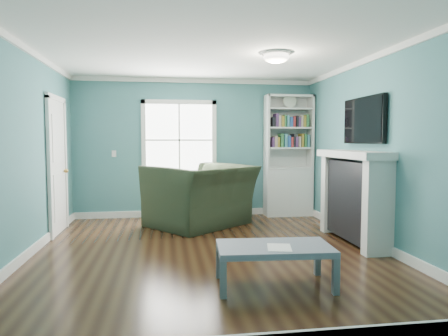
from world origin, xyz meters
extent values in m
plane|color=black|center=(0.00, 0.00, 0.00)|extent=(5.00, 5.00, 0.00)
plane|color=#3E797B|center=(0.00, 2.50, 1.30)|extent=(4.50, 0.00, 4.50)
plane|color=#3E797B|center=(0.00, -2.50, 1.30)|extent=(4.50, 0.00, 4.50)
plane|color=#3E797B|center=(-2.25, 0.00, 1.30)|extent=(0.00, 5.00, 5.00)
plane|color=#3E797B|center=(2.25, 0.00, 1.30)|extent=(0.00, 5.00, 5.00)
plane|color=white|center=(0.00, 0.00, 2.60)|extent=(5.00, 5.00, 0.00)
cube|color=white|center=(0.00, 2.48, 0.06)|extent=(4.50, 0.03, 0.12)
cube|color=white|center=(-2.23, 0.00, 0.06)|extent=(0.03, 5.00, 0.12)
cube|color=white|center=(2.23, 0.00, 0.06)|extent=(0.03, 5.00, 0.12)
cube|color=white|center=(0.00, 2.48, 2.56)|extent=(4.50, 0.04, 0.08)
cube|color=white|center=(-2.23, 0.00, 2.56)|extent=(0.04, 5.00, 0.08)
cube|color=white|center=(2.23, 0.00, 2.56)|extent=(0.04, 5.00, 0.08)
cube|color=white|center=(-0.30, 2.50, 1.45)|extent=(1.24, 0.01, 1.34)
cube|color=white|center=(-0.96, 2.48, 1.45)|extent=(0.08, 0.06, 1.50)
cube|color=white|center=(0.36, 2.48, 1.45)|extent=(0.08, 0.06, 1.50)
cube|color=white|center=(-0.30, 2.48, 0.74)|extent=(1.40, 0.06, 0.08)
cube|color=white|center=(-0.30, 2.48, 2.16)|extent=(1.40, 0.06, 0.08)
cube|color=white|center=(-0.30, 2.48, 1.45)|extent=(1.24, 0.03, 0.03)
cube|color=white|center=(-0.30, 2.48, 1.45)|extent=(0.03, 0.03, 1.34)
cube|color=silver|center=(1.77, 2.30, 0.45)|extent=(0.90, 0.35, 0.90)
cube|color=silver|center=(1.34, 2.30, 1.60)|extent=(0.04, 0.35, 1.40)
cube|color=silver|center=(2.20, 2.30, 1.60)|extent=(0.04, 0.35, 1.40)
cube|color=silver|center=(1.77, 2.46, 1.60)|extent=(0.90, 0.02, 1.40)
cube|color=silver|center=(1.77, 2.30, 2.28)|extent=(0.90, 0.35, 0.04)
cube|color=silver|center=(1.77, 2.30, 0.92)|extent=(0.84, 0.33, 0.03)
cube|color=silver|center=(1.77, 2.30, 1.30)|extent=(0.84, 0.33, 0.03)
cube|color=silver|center=(1.77, 2.30, 1.68)|extent=(0.84, 0.33, 0.03)
cube|color=silver|center=(1.77, 2.30, 2.04)|extent=(0.84, 0.33, 0.03)
cube|color=#593366|center=(1.77, 2.28, 1.43)|extent=(0.70, 0.25, 0.22)
cube|color=tan|center=(1.77, 2.28, 1.81)|extent=(0.70, 0.25, 0.22)
cylinder|color=beige|center=(1.77, 2.25, 2.19)|extent=(0.26, 0.06, 0.26)
cube|color=black|center=(2.09, 0.20, 0.60)|extent=(0.30, 1.20, 1.10)
cube|color=black|center=(2.07, 0.20, 0.40)|extent=(0.22, 0.65, 0.70)
cube|color=silver|center=(2.07, -0.47, 0.60)|extent=(0.36, 0.16, 1.20)
cube|color=silver|center=(2.07, 0.87, 0.60)|extent=(0.36, 0.16, 1.20)
cube|color=silver|center=(2.05, 0.20, 1.25)|extent=(0.44, 1.58, 0.10)
cube|color=black|center=(2.20, 0.20, 1.72)|extent=(0.06, 1.10, 0.65)
cube|color=silver|center=(-2.23, 1.40, 1.02)|extent=(0.04, 0.80, 2.05)
cube|color=white|center=(-2.22, 0.95, 1.02)|extent=(0.05, 0.08, 2.13)
cube|color=white|center=(-2.22, 1.85, 1.02)|extent=(0.05, 0.08, 2.13)
cube|color=white|center=(-2.22, 1.40, 2.09)|extent=(0.05, 0.98, 0.08)
sphere|color=#BF8C3F|center=(-2.17, 1.70, 0.95)|extent=(0.07, 0.07, 0.07)
ellipsoid|color=white|center=(0.90, 0.10, 2.54)|extent=(0.34, 0.34, 0.15)
cylinder|color=white|center=(0.90, 0.10, 2.58)|extent=(0.38, 0.38, 0.03)
cube|color=white|center=(-1.50, 2.48, 1.20)|extent=(0.08, 0.01, 0.12)
imported|color=#232E1D|center=(0.03, 1.60, 0.69)|extent=(1.87, 1.79, 1.38)
cube|color=#505860|center=(-0.04, -1.54, 0.17)|extent=(0.06, 0.06, 0.35)
cube|color=#505860|center=(1.02, -1.61, 0.17)|extent=(0.06, 0.06, 0.35)
cube|color=#505860|center=(-0.01, -0.99, 0.17)|extent=(0.06, 0.06, 0.35)
cube|color=#505860|center=(1.05, -1.06, 0.17)|extent=(0.06, 0.06, 0.35)
cube|color=slate|center=(0.50, -1.30, 0.38)|extent=(1.16, 0.68, 0.06)
cube|color=white|center=(0.53, -1.39, 0.41)|extent=(0.28, 0.33, 0.00)
camera|label=1|loc=(-0.55, -5.08, 1.45)|focal=32.00mm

